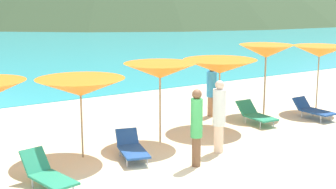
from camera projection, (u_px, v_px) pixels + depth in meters
The scene contains 13 objects.
ground_plane at pixel (36, 106), 19.06m from camera, with size 50.00×100.00×0.30m, color beige.
umbrella_3 at pixel (80, 87), 12.17m from camera, with size 2.28×2.28×2.03m.
umbrella_4 at pixel (160, 71), 13.42m from camera, with size 2.16×2.16×2.23m.
umbrella_5 at pixel (220, 66), 14.97m from camera, with size 2.30×2.30×2.13m.
umbrella_6 at pixel (266, 51), 16.72m from camera, with size 1.98×1.98×2.40m.
umbrella_7 at pixel (319, 51), 17.21m from camera, with size 2.03×2.03×2.31m.
lounge_chair_0 at pixel (132, 148), 12.36m from camera, with size 0.95×1.55×0.63m.
lounge_chair_1 at pixel (256, 114), 15.79m from camera, with size 0.71×1.50×0.65m.
lounge_chair_3 at pixel (313, 109), 16.45m from camera, with size 0.64×1.45×0.62m.
lounge_chair_6 at pixel (47, 174), 10.49m from camera, with size 0.84×1.61×0.72m.
beachgoer_0 at pixel (197, 125), 11.68m from camera, with size 0.28×0.28×1.88m.
beachgoer_1 at pixel (212, 89), 16.67m from camera, with size 0.34×0.34×1.74m.
beachgoer_4 at pixel (219, 114), 12.72m from camera, with size 0.34×0.34×1.91m.
Camera 1 is at (-5.88, -8.37, 4.03)m, focal length 52.81 mm.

